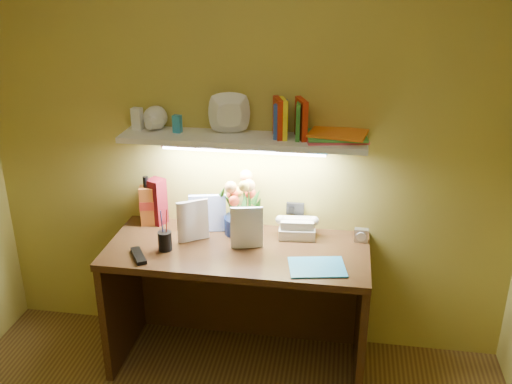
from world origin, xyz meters
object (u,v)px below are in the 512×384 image
desk_clock (361,235)px  whisky_bottle (147,201)px  flower_bouquet (241,205)px  desk (238,307)px  telephone (297,226)px

desk_clock → whisky_bottle: 1.22m
flower_bouquet → desk_clock: (0.66, -0.01, -0.13)m
desk → telephone: telephone is taller
flower_bouquet → telephone: 0.33m
desk_clock → whisky_bottle: whisky_bottle is taller
desk → flower_bouquet: flower_bouquet is taller
flower_bouquet → desk: bearing=-86.6°
flower_bouquet → desk_clock: 0.68m
flower_bouquet → whisky_bottle: bearing=177.3°
telephone → desk_clock: bearing=-6.9°
desk → flower_bouquet: bearing=93.4°
flower_bouquet → telephone: bearing=1.3°
flower_bouquet → whisky_bottle: flower_bouquet is taller
telephone → whisky_bottle: bearing=173.9°
desk → desk_clock: size_ratio=18.68×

